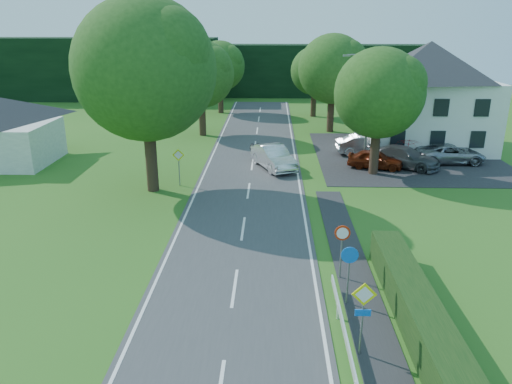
{
  "coord_description": "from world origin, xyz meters",
  "views": [
    {
      "loc": [
        1.42,
        -5.51,
        10.12
      ],
      "look_at": [
        0.64,
        18.56,
        1.83
      ],
      "focal_mm": 35.0,
      "sensor_mm": 36.0,
      "label": 1
    }
  ],
  "objects_px": {
    "parked_car_red": "(375,159)",
    "parked_car_silver_b": "(451,154)",
    "parked_car_grey": "(404,157)",
    "parasol": "(408,151)",
    "parked_car_silver_a": "(365,145)",
    "streetlight": "(366,105)",
    "moving_car": "(273,157)",
    "motorcycle": "(254,149)"
  },
  "relations": [
    {
      "from": "moving_car",
      "to": "parked_car_red",
      "type": "distance_m",
      "value": 7.32
    },
    {
      "from": "motorcycle",
      "to": "parked_car_red",
      "type": "xyz_separation_m",
      "value": [
        8.86,
        -3.27,
        0.1
      ]
    },
    {
      "from": "parked_car_silver_b",
      "to": "parasol",
      "type": "bearing_deg",
      "value": 87.92
    },
    {
      "from": "streetlight",
      "to": "parked_car_red",
      "type": "relative_size",
      "value": 2.06
    },
    {
      "from": "parked_car_silver_b",
      "to": "parasol",
      "type": "xyz_separation_m",
      "value": [
        -3.13,
        -0.01,
        0.19
      ]
    },
    {
      "from": "parked_car_red",
      "to": "parked_car_grey",
      "type": "relative_size",
      "value": 0.76
    },
    {
      "from": "parked_car_red",
      "to": "parked_car_grey",
      "type": "xyz_separation_m",
      "value": [
        2.13,
        0.36,
        0.08
      ]
    },
    {
      "from": "moving_car",
      "to": "parked_car_silver_b",
      "type": "relative_size",
      "value": 0.99
    },
    {
      "from": "streetlight",
      "to": "parked_car_silver_a",
      "type": "xyz_separation_m",
      "value": [
        0.8,
        3.33,
        -3.66
      ]
    },
    {
      "from": "parked_car_red",
      "to": "parasol",
      "type": "distance_m",
      "value": 3.19
    },
    {
      "from": "streetlight",
      "to": "moving_car",
      "type": "bearing_deg",
      "value": -172.05
    },
    {
      "from": "parked_car_silver_b",
      "to": "parked_car_grey",
      "type": "bearing_deg",
      "value": 106.2
    },
    {
      "from": "parked_car_silver_a",
      "to": "parasol",
      "type": "xyz_separation_m",
      "value": [
        2.76,
        -2.39,
        0.12
      ]
    },
    {
      "from": "moving_car",
      "to": "parked_car_silver_a",
      "type": "xyz_separation_m",
      "value": [
        7.3,
        4.24,
        -0.05
      ]
    },
    {
      "from": "streetlight",
      "to": "parked_car_silver_b",
      "type": "bearing_deg",
      "value": 8.07
    },
    {
      "from": "moving_car",
      "to": "parked_car_silver_a",
      "type": "relative_size",
      "value": 1.07
    },
    {
      "from": "moving_car",
      "to": "parked_car_silver_b",
      "type": "distance_m",
      "value": 13.33
    },
    {
      "from": "parked_car_grey",
      "to": "parked_car_silver_a",
      "type": "bearing_deg",
      "value": 64.21
    },
    {
      "from": "parked_car_red",
      "to": "parked_car_silver_b",
      "type": "bearing_deg",
      "value": -59.53
    },
    {
      "from": "moving_car",
      "to": "parked_car_grey",
      "type": "height_order",
      "value": "moving_car"
    },
    {
      "from": "parked_car_red",
      "to": "parked_car_silver_b",
      "type": "xyz_separation_m",
      "value": [
        5.88,
        1.62,
        0.03
      ]
    },
    {
      "from": "parked_car_silver_b",
      "to": "parasol",
      "type": "distance_m",
      "value": 3.13
    },
    {
      "from": "motorcycle",
      "to": "parked_car_red",
      "type": "distance_m",
      "value": 9.45
    },
    {
      "from": "parked_car_silver_a",
      "to": "parked_car_silver_b",
      "type": "distance_m",
      "value": 6.36
    },
    {
      "from": "streetlight",
      "to": "parked_car_silver_b",
      "type": "height_order",
      "value": "streetlight"
    },
    {
      "from": "motorcycle",
      "to": "parked_car_grey",
      "type": "relative_size",
      "value": 0.42
    },
    {
      "from": "motorcycle",
      "to": "parked_car_silver_a",
      "type": "height_order",
      "value": "parked_car_silver_a"
    },
    {
      "from": "motorcycle",
      "to": "parasol",
      "type": "height_order",
      "value": "parasol"
    },
    {
      "from": "parked_car_grey",
      "to": "parasol",
      "type": "height_order",
      "value": "parasol"
    },
    {
      "from": "streetlight",
      "to": "moving_car",
      "type": "xyz_separation_m",
      "value": [
        -6.51,
        -0.91,
        -3.6
      ]
    },
    {
      "from": "moving_car",
      "to": "parked_car_grey",
      "type": "bearing_deg",
      "value": -19.1
    },
    {
      "from": "parked_car_grey",
      "to": "parasol",
      "type": "distance_m",
      "value": 1.4
    },
    {
      "from": "streetlight",
      "to": "parasol",
      "type": "relative_size",
      "value": 4.07
    },
    {
      "from": "moving_car",
      "to": "parasol",
      "type": "height_order",
      "value": "parasol"
    },
    {
      "from": "streetlight",
      "to": "parked_car_red",
      "type": "bearing_deg",
      "value": -39.66
    },
    {
      "from": "motorcycle",
      "to": "parasol",
      "type": "bearing_deg",
      "value": -24.58
    },
    {
      "from": "motorcycle",
      "to": "parked_car_red",
      "type": "height_order",
      "value": "parked_car_red"
    },
    {
      "from": "moving_car",
      "to": "parked_car_red",
      "type": "height_order",
      "value": "moving_car"
    },
    {
      "from": "moving_car",
      "to": "parked_car_red",
      "type": "bearing_deg",
      "value": -20.88
    },
    {
      "from": "parasol",
      "to": "streetlight",
      "type": "bearing_deg",
      "value": -165.25
    },
    {
      "from": "motorcycle",
      "to": "parked_car_silver_a",
      "type": "relative_size",
      "value": 0.46
    },
    {
      "from": "parked_car_silver_a",
      "to": "parked_car_silver_b",
      "type": "height_order",
      "value": "parked_car_silver_a"
    }
  ]
}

